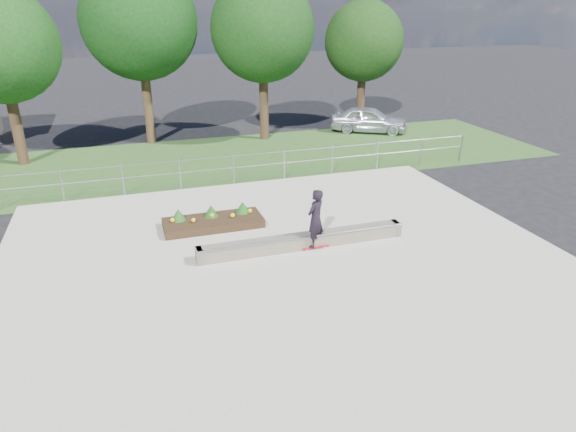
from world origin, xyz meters
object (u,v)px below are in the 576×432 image
at_px(grind_ledge, 303,241).
at_px(skateboarder, 315,219).
at_px(planter_bed, 213,220).
at_px(parked_car, 369,119).

relative_size(grind_ledge, skateboarder, 3.43).
distance_m(planter_bed, parked_car, 14.18).
bearing_deg(grind_ledge, skateboarder, -27.97).
bearing_deg(skateboarder, grind_ledge, 152.03).
distance_m(grind_ledge, planter_bed, 3.13).
bearing_deg(parked_car, grind_ledge, 176.25).
bearing_deg(grind_ledge, parked_car, 56.63).
xyz_separation_m(skateboarder, parked_car, (7.72, 12.33, -0.29)).
bearing_deg(planter_bed, parked_car, 44.22).
distance_m(grind_ledge, skateboarder, 0.78).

